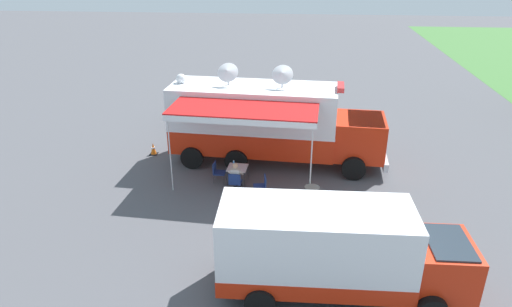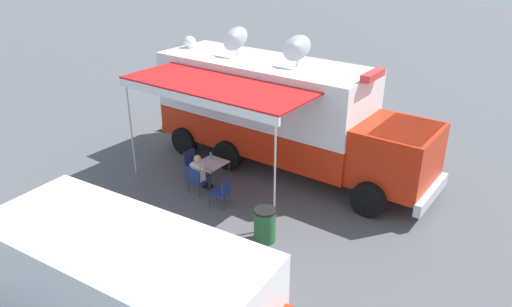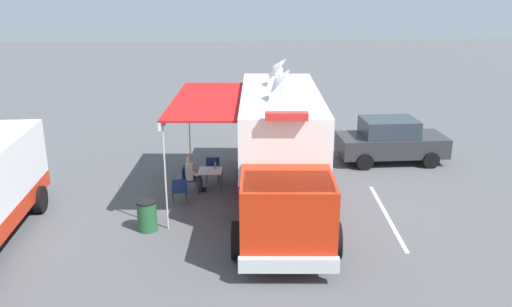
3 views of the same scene
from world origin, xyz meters
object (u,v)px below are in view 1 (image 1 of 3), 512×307
folding_chair_at_table (235,181)px  folding_chair_spare_by_truck (262,184)px  water_bottle (234,163)px  support_truck (334,251)px  command_truck (270,121)px  folding_table (237,169)px  car_behind_truck (206,107)px  seated_responder (236,176)px  folding_chair_beside_table (217,171)px  trash_bin (312,198)px  traffic_cone (153,149)px

folding_chair_at_table → folding_chair_spare_by_truck: (0.18, 1.09, 0.00)m
water_bottle → support_truck: bearing=29.2°
command_truck → folding_table: size_ratio=11.28×
folding_chair_at_table → car_behind_truck: (-7.91, -2.62, 0.37)m
folding_chair_at_table → folding_chair_spare_by_truck: same height
seated_responder → folding_table: bearing=-178.7°
command_truck → folding_chair_at_table: 3.57m
water_bottle → seated_responder: seated_responder is taller
folding_chair_beside_table → trash_bin: trash_bin is taller
folding_chair_spare_by_truck → seated_responder: size_ratio=0.70×
folding_chair_spare_by_truck → support_truck: bearing=23.9°
trash_bin → support_truck: support_truck is taller
water_bottle → folding_chair_spare_by_truck: (1.15, 1.26, -0.32)m
command_truck → folding_chair_spare_by_truck: bearing=-1.7°
folding_table → seated_responder: 0.61m
folding_table → traffic_cone: 5.03m
command_truck → car_behind_truck: 6.27m
folding_chair_at_table → seated_responder: size_ratio=0.70×
trash_bin → car_behind_truck: (-8.89, -5.61, 0.42)m
folding_table → seated_responder: bearing=1.3°
folding_chair_spare_by_truck → folding_chair_beside_table: bearing=-118.3°
folding_chair_beside_table → command_truck: bearing=137.0°
command_truck → trash_bin: (4.03, 1.80, -1.49)m
support_truck → car_behind_truck: bearing=-155.6°
water_bottle → car_behind_truck: bearing=-160.5°
folding_chair_beside_table → support_truck: support_truck is taller
folding_chair_spare_by_truck → trash_bin: size_ratio=0.96×
folding_chair_beside_table → support_truck: 7.73m
folding_chair_at_table → traffic_cone: 5.47m
folding_table → traffic_cone: (-2.55, -4.31, -0.39)m
command_truck → trash_bin: size_ratio=10.59×
support_truck → car_behind_truck: support_truck is taller
traffic_cone → car_behind_truck: car_behind_truck is taller
folding_table → folding_chair_spare_by_truck: (0.98, 1.09, -0.16)m
car_behind_truck → folding_chair_at_table: bearing=18.4°
folding_chair_beside_table → seated_responder: (0.68, 0.86, 0.14)m
folding_table → folding_chair_beside_table: bearing=-94.4°
traffic_cone → folding_table: bearing=59.4°
water_bottle → folding_table: bearing=44.9°
support_truck → seated_responder: bearing=-148.9°
folding_table → command_truck: bearing=152.2°
folding_chair_spare_by_truck → car_behind_truck: bearing=-155.3°
folding_chair_spare_by_truck → car_behind_truck: car_behind_truck is taller
folding_table → water_bottle: size_ratio=3.82×
command_truck → folding_chair_spare_by_truck: 3.53m
folding_chair_at_table → trash_bin: (0.98, 2.99, -0.06)m
trash_bin → folding_chair_beside_table: bearing=-115.7°
folding_chair_spare_by_truck → traffic_cone: 6.46m
folding_chair_spare_by_truck → car_behind_truck: 8.91m
traffic_cone → water_bottle: bearing=60.1°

